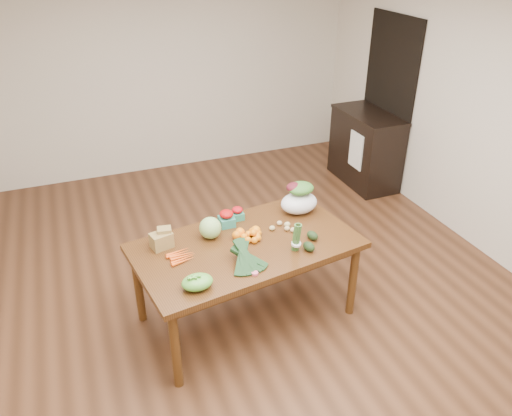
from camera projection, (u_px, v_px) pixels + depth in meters
name	position (u px, v px, depth m)	size (l,w,h in m)	color
floor	(248.00, 288.00, 4.69)	(6.00, 6.00, 0.00)	brown
room_walls	(247.00, 156.00, 4.02)	(5.02, 6.02, 2.70)	beige
dining_table	(247.00, 281.00, 4.18)	(1.77, 0.98, 0.75)	#4B2B11
doorway_dark	(387.00, 102.00, 6.26)	(0.02, 1.00, 2.10)	black
cabinet	(365.00, 148.00, 6.45)	(0.52, 1.02, 0.94)	black
dish_towel	(356.00, 151.00, 6.18)	(0.02, 0.28, 0.45)	white
paper_bag	(161.00, 239.00, 3.91)	(0.22, 0.18, 0.15)	olive
cabbage	(210.00, 228.00, 4.03)	(0.18, 0.18, 0.18)	#98B568
strawberry_basket_a	(227.00, 220.00, 4.21)	(0.12, 0.12, 0.11)	#B80F0C
strawberry_basket_b	(237.00, 214.00, 4.31)	(0.10, 0.10, 0.09)	red
orange_a	(237.00, 235.00, 4.03)	(0.07, 0.07, 0.07)	#DD4C0D
orange_b	(240.00, 232.00, 4.07)	(0.07, 0.07, 0.07)	orange
orange_c	(256.00, 231.00, 4.09)	(0.08, 0.08, 0.08)	#F8610F
mandarin_cluster	(253.00, 234.00, 4.03)	(0.18, 0.18, 0.09)	orange
carrots	(181.00, 256.00, 3.81)	(0.22, 0.19, 0.03)	#FD4E15
snap_pea_bag	(197.00, 282.00, 3.48)	(0.23, 0.17, 0.10)	#51B63D
kale_bunch	(248.00, 259.00, 3.67)	(0.32, 0.40, 0.16)	black
asparagus_bundle	(297.00, 237.00, 3.84)	(0.08, 0.08, 0.25)	#4E7E39
potato_a	(272.00, 228.00, 4.16)	(0.05, 0.04, 0.04)	#D0BF78
potato_b	(287.00, 228.00, 4.15)	(0.05, 0.04, 0.04)	tan
potato_c	(287.00, 224.00, 4.20)	(0.05, 0.05, 0.05)	tan
potato_d	(279.00, 223.00, 4.23)	(0.05, 0.04, 0.04)	tan
potato_e	(293.00, 230.00, 4.13)	(0.05, 0.04, 0.04)	#D9B37D
avocado_a	(309.00, 247.00, 3.89)	(0.07, 0.11, 0.07)	black
avocado_b	(312.00, 235.00, 4.03)	(0.07, 0.11, 0.07)	black
salad_bag	(299.00, 199.00, 4.37)	(0.33, 0.25, 0.26)	white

